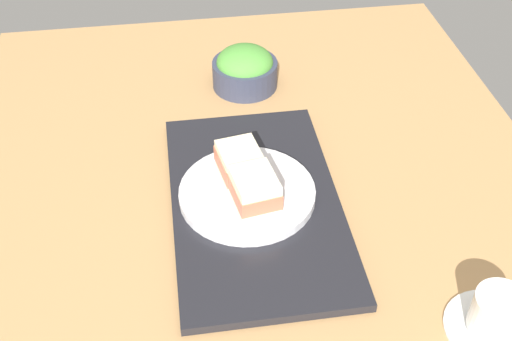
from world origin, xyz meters
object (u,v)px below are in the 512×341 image
Objects in this scene: salad_bowl at (245,69)px; coffee_cup at (498,317)px; sandwich_plate at (247,193)px; sandwich_near at (240,163)px; sandwich_far at (255,191)px.

salad_bowl reaches higher than coffee_cup.
sandwich_plate is at bearing -7.14° from salad_bowl.
sandwich_near is 0.69× the size of salad_bowl.
sandwich_near is at bearing -9.18° from salad_bowl.
coffee_cup reaches higher than sandwich_plate.
salad_bowl is at bearing 172.86° from sandwich_plate.
sandwich_far is at bearing -5.47° from salad_bowl.
sandwich_far reaches higher than sandwich_plate.
sandwich_far reaches higher than salad_bowl.
coffee_cup is (32.37, 29.66, -2.87)cm from sandwich_near.
sandwich_plate is at bearing -169.79° from sandwich_far.
sandwich_near is 7.38cm from sandwich_far.
sandwich_far is 38.01cm from coffee_cup.
sandwich_plate is 2.45× the size of sandwich_near.
coffee_cup is at bearing 45.27° from sandwich_plate.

